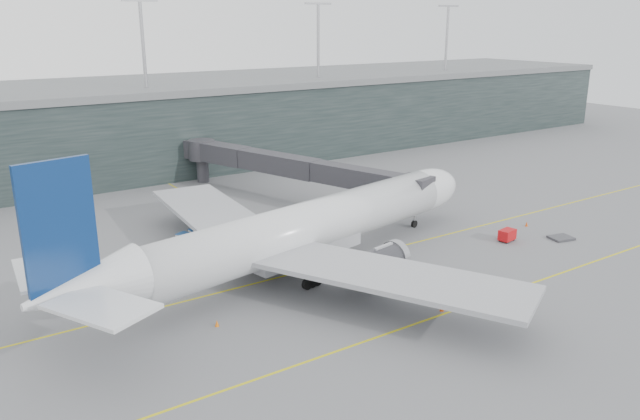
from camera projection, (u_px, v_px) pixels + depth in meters
ground at (260, 266)px, 69.02m from camera, size 320.00×320.00×0.00m
taxiline_a at (278, 278)px, 65.84m from camera, size 160.00×0.25×0.02m
taxiline_b at (372, 339)px, 53.15m from camera, size 160.00×0.25×0.02m
taxiline_lead_main at (222, 214)px, 87.56m from camera, size 0.25×60.00×0.02m
terminal at (104, 127)px, 112.82m from camera, size 240.00×36.00×29.00m
main_aircraft at (305, 229)px, 67.14m from camera, size 57.29×53.10×16.14m
jet_bridge at (281, 161)px, 95.70m from camera, size 17.67×45.53×7.13m
gse_cart at (507, 235)px, 76.57m from camera, size 2.36×1.73×1.47m
baggage_dolly at (561, 238)px, 77.46m from camera, size 3.15×2.73×0.27m
uld_a at (184, 240)px, 74.74m from camera, size 2.17×1.98×1.61m
uld_b at (196, 236)px, 76.13m from camera, size 1.85×1.50×1.64m
uld_c at (220, 229)px, 78.22m from camera, size 2.33×1.97×1.91m
cone_nose at (527, 224)px, 82.22m from camera, size 0.39×0.39×0.63m
cone_wing_stbd at (442, 308)px, 58.20m from camera, size 0.42×0.42×0.66m
cone_wing_port at (283, 225)px, 81.63m from camera, size 0.41×0.41×0.66m
cone_tail at (217, 323)px, 55.26m from camera, size 0.39×0.39×0.62m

